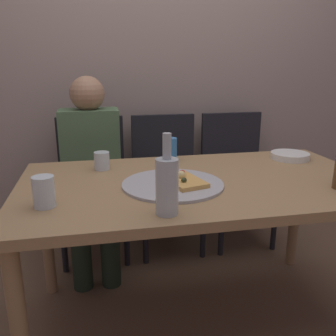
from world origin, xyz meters
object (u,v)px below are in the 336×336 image
(tumbler_far, at_px, (44,192))
(soda_can, at_px, (171,149))
(beer_bottle, at_px, (167,185))
(pizza_slice_last, at_px, (183,180))
(dining_table, at_px, (200,195))
(tumbler_near, at_px, (102,161))
(pizza_tray, at_px, (173,184))
(chair_middle, at_px, (166,173))
(guest_in_sweater, at_px, (91,165))
(chair_right, at_px, (236,169))
(chair_left, at_px, (93,178))
(plate_stack, at_px, (290,156))

(tumbler_far, relative_size, soda_can, 0.94)
(beer_bottle, relative_size, tumbler_far, 2.46)
(pizza_slice_last, bearing_deg, soda_can, 85.26)
(dining_table, height_order, tumbler_near, tumbler_near)
(pizza_tray, bearing_deg, beer_bottle, -106.19)
(tumbler_far, distance_m, chair_middle, 1.26)
(dining_table, height_order, pizza_slice_last, pizza_slice_last)
(dining_table, relative_size, guest_in_sweater, 1.36)
(pizza_slice_last, bearing_deg, pizza_tray, 177.37)
(tumbler_far, bearing_deg, soda_can, 43.15)
(pizza_tray, bearing_deg, pizza_slice_last, -2.63)
(pizza_slice_last, distance_m, chair_right, 1.12)
(tumbler_far, xyz_separation_m, chair_right, (1.17, 1.03, -0.28))
(beer_bottle, relative_size, chair_right, 0.32)
(soda_can, bearing_deg, tumbler_near, -164.47)
(dining_table, height_order, pizza_tray, pizza_tray)
(soda_can, distance_m, chair_middle, 0.57)
(chair_left, relative_size, chair_right, 1.00)
(pizza_slice_last, height_order, soda_can, soda_can)
(pizza_slice_last, bearing_deg, chair_right, 55.75)
(soda_can, height_order, guest_in_sweater, guest_in_sweater)
(dining_table, distance_m, plate_stack, 0.65)
(beer_bottle, bearing_deg, tumbler_far, 160.14)
(soda_can, xyz_separation_m, plate_stack, (0.64, -0.10, -0.04))
(tumbler_far, relative_size, guest_in_sweater, 0.10)
(pizza_tray, height_order, tumbler_near, tumbler_near)
(beer_bottle, xyz_separation_m, guest_in_sweater, (-0.26, 1.04, -0.20))
(pizza_slice_last, bearing_deg, plate_stack, 24.70)
(tumbler_near, xyz_separation_m, plate_stack, (1.01, -0.00, -0.03))
(tumbler_near, height_order, soda_can, soda_can)
(dining_table, height_order, chair_left, chair_left)
(dining_table, bearing_deg, soda_can, 99.13)
(soda_can, bearing_deg, tumbler_far, -136.85)
(pizza_slice_last, xyz_separation_m, chair_right, (0.61, 0.90, -0.25))
(pizza_slice_last, relative_size, chair_right, 0.27)
(soda_can, height_order, chair_right, chair_right)
(chair_left, bearing_deg, guest_in_sweater, 90.00)
(pizza_slice_last, height_order, beer_bottle, beer_bottle)
(beer_bottle, bearing_deg, guest_in_sweater, 104.19)
(chair_middle, bearing_deg, pizza_tray, 80.29)
(chair_middle, bearing_deg, dining_table, 88.91)
(chair_left, bearing_deg, chair_middle, -180.00)
(pizza_tray, distance_m, chair_right, 1.14)
(dining_table, bearing_deg, tumbler_far, -163.42)
(beer_bottle, bearing_deg, tumbler_near, 108.80)
(tumbler_near, height_order, chair_right, chair_right)
(chair_left, xyz_separation_m, chair_right, (1.01, 0.00, 0.00))
(pizza_tray, relative_size, chair_middle, 0.48)
(pizza_tray, bearing_deg, chair_middle, 80.29)
(chair_left, bearing_deg, tumbler_far, 81.20)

